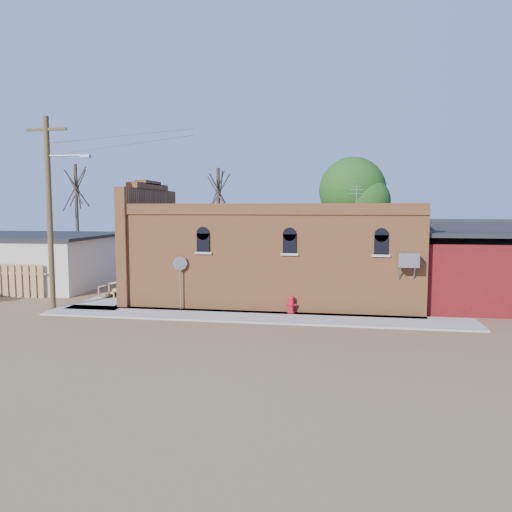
% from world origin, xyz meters
% --- Properties ---
extents(ground, '(120.00, 120.00, 0.00)m').
position_xyz_m(ground, '(0.00, 0.00, 0.00)').
color(ground, brown).
rests_on(ground, ground).
extents(sidewalk_south, '(19.00, 2.20, 0.08)m').
position_xyz_m(sidewalk_south, '(1.50, 0.90, 0.04)').
color(sidewalk_south, '#9E9991').
rests_on(sidewalk_south, ground).
extents(sidewalk_west, '(2.60, 10.00, 0.08)m').
position_xyz_m(sidewalk_west, '(-6.30, 6.00, 0.04)').
color(sidewalk_west, '#9E9991').
rests_on(sidewalk_west, ground).
extents(brick_bar, '(16.40, 7.97, 6.30)m').
position_xyz_m(brick_bar, '(1.64, 5.49, 2.34)').
color(brick_bar, '#BC6B39').
rests_on(brick_bar, ground).
extents(red_shed, '(5.40, 6.40, 4.30)m').
position_xyz_m(red_shed, '(11.50, 5.50, 2.27)').
color(red_shed, '#5B0F13').
rests_on(red_shed, ground).
extents(wood_fence, '(5.20, 0.10, 1.80)m').
position_xyz_m(wood_fence, '(-12.80, 3.80, 0.90)').
color(wood_fence, olive).
rests_on(wood_fence, ground).
extents(utility_pole, '(3.12, 0.26, 9.00)m').
position_xyz_m(utility_pole, '(-8.14, 1.20, 4.77)').
color(utility_pole, '#4B371E').
rests_on(utility_pole, ground).
extents(tree_bare_near, '(2.80, 2.80, 7.65)m').
position_xyz_m(tree_bare_near, '(-3.00, 13.00, 5.96)').
color(tree_bare_near, '#403625').
rests_on(tree_bare_near, ground).
extents(tree_bare_far, '(2.80, 2.80, 8.16)m').
position_xyz_m(tree_bare_far, '(-14.00, 14.00, 6.36)').
color(tree_bare_far, '#403625').
rests_on(tree_bare_far, ground).
extents(tree_leafy, '(4.40, 4.40, 8.15)m').
position_xyz_m(tree_leafy, '(6.00, 13.50, 5.93)').
color(tree_leafy, '#403625').
rests_on(tree_leafy, ground).
extents(fire_hydrant, '(0.46, 0.46, 0.79)m').
position_xyz_m(fire_hydrant, '(3.12, 1.80, 0.47)').
color(fire_hydrant, red).
rests_on(fire_hydrant, sidewalk_south).
extents(stop_sign, '(0.66, 0.25, 2.50)m').
position_xyz_m(stop_sign, '(-2.07, 1.80, 2.00)').
color(stop_sign, gray).
rests_on(stop_sign, sidewalk_south).
extents(trash_barrel, '(0.60, 0.60, 0.83)m').
position_xyz_m(trash_barrel, '(-5.30, 3.26, 0.50)').
color(trash_barrel, navy).
rests_on(trash_barrel, sidewalk_west).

